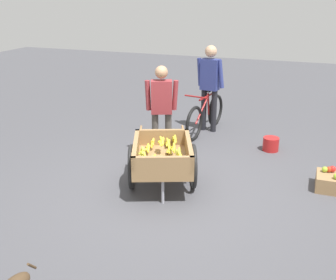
% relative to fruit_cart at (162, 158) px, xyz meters
% --- Properties ---
extents(ground_plane, '(24.00, 24.00, 0.00)m').
position_rel_fruit_cart_xyz_m(ground_plane, '(0.10, 0.17, -0.44)').
color(ground_plane, '#47474C').
extents(fruit_cart, '(1.81, 1.31, 0.71)m').
position_rel_fruit_cart_xyz_m(fruit_cart, '(0.00, 0.00, 0.00)').
color(fruit_cart, '#937047').
rests_on(fruit_cart, ground).
extents(vendor_person, '(0.31, 0.51, 1.54)m').
position_rel_fruit_cart_xyz_m(vendor_person, '(-1.06, -0.41, 0.48)').
color(vendor_person, '#4C4742').
rests_on(vendor_person, ground).
extents(bicycle, '(1.65, 0.47, 0.85)m').
position_rel_fruit_cart_xyz_m(bicycle, '(-2.47, -0.03, -0.09)').
color(bicycle, black).
rests_on(bicycle, ground).
extents(cyclist_person, '(0.25, 0.57, 1.69)m').
position_rel_fruit_cart_xyz_m(cyclist_person, '(-2.62, -0.01, 0.58)').
color(cyclist_person, black).
rests_on(cyclist_person, ground).
extents(plastic_bucket, '(0.28, 0.28, 0.24)m').
position_rel_fruit_cart_xyz_m(plastic_bucket, '(-1.94, 1.30, -0.32)').
color(plastic_bucket, '#B21E1E').
rests_on(plastic_bucket, ground).
extents(apple_crate, '(0.44, 0.32, 0.31)m').
position_rel_fruit_cart_xyz_m(apple_crate, '(-0.74, 2.23, -0.32)').
color(apple_crate, '#99754C').
rests_on(apple_crate, ground).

